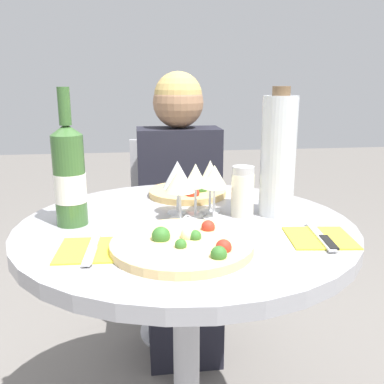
{
  "coord_description": "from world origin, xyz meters",
  "views": [
    {
      "loc": [
        -0.13,
        -1.07,
        1.14
      ],
      "look_at": [
        0.01,
        -0.06,
        0.88
      ],
      "focal_mm": 40.0,
      "sensor_mm": 36.0,
      "label": 1
    }
  ],
  "objects_px": {
    "seated_diner": "(181,224)",
    "chair_behind_diner": "(178,241)",
    "pizza_large": "(183,244)",
    "wine_bottle": "(69,175)",
    "tall_carafe": "(278,156)",
    "dining_table": "(186,270)"
  },
  "relations": [
    {
      "from": "wine_bottle",
      "to": "tall_carafe",
      "type": "height_order",
      "value": "same"
    },
    {
      "from": "chair_behind_diner",
      "to": "pizza_large",
      "type": "height_order",
      "value": "chair_behind_diner"
    },
    {
      "from": "pizza_large",
      "to": "wine_bottle",
      "type": "bearing_deg",
      "value": 141.64
    },
    {
      "from": "chair_behind_diner",
      "to": "pizza_large",
      "type": "distance_m",
      "value": 1.03
    },
    {
      "from": "dining_table",
      "to": "tall_carafe",
      "type": "xyz_separation_m",
      "value": [
        0.26,
        0.04,
        0.31
      ]
    },
    {
      "from": "tall_carafe",
      "to": "wine_bottle",
      "type": "bearing_deg",
      "value": -178.66
    },
    {
      "from": "chair_behind_diner",
      "to": "tall_carafe",
      "type": "relative_size",
      "value": 2.51
    },
    {
      "from": "dining_table",
      "to": "seated_diner",
      "type": "distance_m",
      "value": 0.65
    },
    {
      "from": "pizza_large",
      "to": "wine_bottle",
      "type": "xyz_separation_m",
      "value": [
        -0.27,
        0.21,
        0.12
      ]
    },
    {
      "from": "pizza_large",
      "to": "wine_bottle",
      "type": "height_order",
      "value": "wine_bottle"
    },
    {
      "from": "seated_diner",
      "to": "pizza_large",
      "type": "height_order",
      "value": "seated_diner"
    },
    {
      "from": "seated_diner",
      "to": "wine_bottle",
      "type": "distance_m",
      "value": 0.79
    },
    {
      "from": "tall_carafe",
      "to": "seated_diner",
      "type": "bearing_deg",
      "value": 108.82
    },
    {
      "from": "pizza_large",
      "to": "tall_carafe",
      "type": "xyz_separation_m",
      "value": [
        0.29,
        0.23,
        0.15
      ]
    },
    {
      "from": "dining_table",
      "to": "tall_carafe",
      "type": "distance_m",
      "value": 0.4
    },
    {
      "from": "wine_bottle",
      "to": "seated_diner",
      "type": "bearing_deg",
      "value": 60.35
    },
    {
      "from": "pizza_large",
      "to": "wine_bottle",
      "type": "distance_m",
      "value": 0.36
    },
    {
      "from": "chair_behind_diner",
      "to": "tall_carafe",
      "type": "distance_m",
      "value": 0.93
    },
    {
      "from": "chair_behind_diner",
      "to": "seated_diner",
      "type": "xyz_separation_m",
      "value": [
        0.0,
        -0.13,
        0.13
      ]
    },
    {
      "from": "seated_diner",
      "to": "chair_behind_diner",
      "type": "bearing_deg",
      "value": -90.0
    },
    {
      "from": "chair_behind_diner",
      "to": "wine_bottle",
      "type": "distance_m",
      "value": 0.96
    },
    {
      "from": "wine_bottle",
      "to": "dining_table",
      "type": "bearing_deg",
      "value": -5.15
    }
  ]
}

